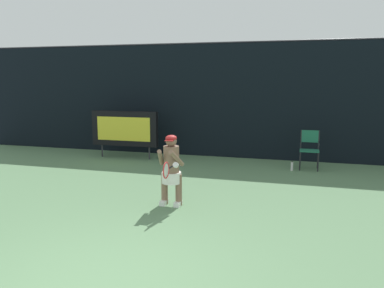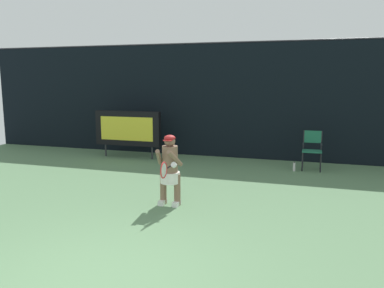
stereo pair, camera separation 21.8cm
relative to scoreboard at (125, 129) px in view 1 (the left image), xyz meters
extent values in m
cube|color=black|center=(3.18, 1.09, 0.85)|extent=(18.00, 0.12, 3.60)
cylinder|color=#38383D|center=(3.18, 1.09, 2.68)|extent=(18.00, 0.05, 0.05)
cube|color=black|center=(0.00, 0.00, 0.00)|extent=(2.20, 0.20, 1.10)
cube|color=gold|center=(0.00, -0.10, 0.00)|extent=(1.80, 0.01, 0.75)
cylinder|color=#2D2D33|center=(-0.82, 0.00, -0.75)|extent=(0.05, 0.05, 0.40)
cylinder|color=#2D2D33|center=(0.83, 0.00, -0.75)|extent=(0.05, 0.05, 0.40)
cylinder|color=black|center=(5.41, -0.29, -0.69)|extent=(0.04, 0.04, 0.52)
cylinder|color=black|center=(5.89, -0.29, -0.69)|extent=(0.04, 0.04, 0.52)
cylinder|color=black|center=(5.41, 0.12, -0.69)|extent=(0.04, 0.04, 0.52)
cylinder|color=black|center=(5.89, 0.12, -0.69)|extent=(0.04, 0.04, 0.52)
cube|color=#1E6247|center=(5.65, -0.09, -0.41)|extent=(0.52, 0.44, 0.03)
cylinder|color=black|center=(5.41, 0.12, -0.15)|extent=(0.04, 0.04, 0.56)
cylinder|color=black|center=(5.89, 0.12, -0.15)|extent=(0.04, 0.04, 0.56)
cube|color=#1E6247|center=(5.65, 0.12, -0.04)|extent=(0.48, 0.02, 0.34)
cylinder|color=black|center=(5.41, -0.09, -0.21)|extent=(0.04, 0.44, 0.04)
cylinder|color=black|center=(5.89, -0.09, -0.21)|extent=(0.04, 0.44, 0.04)
cylinder|color=silver|center=(5.20, -0.35, -0.83)|extent=(0.07, 0.07, 0.24)
cylinder|color=black|center=(5.20, -0.35, -0.69)|extent=(0.03, 0.03, 0.03)
cube|color=white|center=(2.82, -4.14, -0.90)|extent=(0.11, 0.26, 0.09)
cube|color=white|center=(3.12, -4.14, -0.90)|extent=(0.11, 0.26, 0.09)
cylinder|color=brown|center=(2.82, -4.09, -0.63)|extent=(0.13, 0.13, 0.64)
cylinder|color=brown|center=(3.12, -4.09, -0.63)|extent=(0.13, 0.13, 0.64)
cylinder|color=white|center=(2.97, -4.09, -0.39)|extent=(0.39, 0.39, 0.22)
cylinder|color=brown|center=(2.97, -4.09, -0.03)|extent=(0.31, 0.31, 0.56)
sphere|color=brown|center=(2.97, -4.09, 0.35)|extent=(0.22, 0.22, 0.22)
ellipsoid|color=#B22323|center=(2.97, -4.09, 0.41)|extent=(0.22, 0.22, 0.12)
cube|color=#B22323|center=(2.97, -4.19, 0.38)|extent=(0.17, 0.12, 0.02)
cylinder|color=brown|center=(2.81, -4.26, 0.04)|extent=(0.20, 0.47, 0.38)
cylinder|color=brown|center=(3.14, -4.26, 0.04)|extent=(0.20, 0.47, 0.38)
cylinder|color=white|center=(3.16, -4.38, -0.06)|extent=(0.13, 0.13, 0.12)
cylinder|color=black|center=(3.08, -4.38, -0.10)|extent=(0.03, 0.28, 0.03)
torus|color=red|center=(3.08, -4.69, -0.10)|extent=(0.02, 0.31, 0.31)
ellipsoid|color=silver|center=(3.08, -4.69, -0.10)|extent=(0.01, 0.26, 0.26)
camera|label=1|loc=(5.47, -11.30, 1.55)|focal=36.76mm
camera|label=2|loc=(5.68, -11.24, 1.55)|focal=36.76mm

